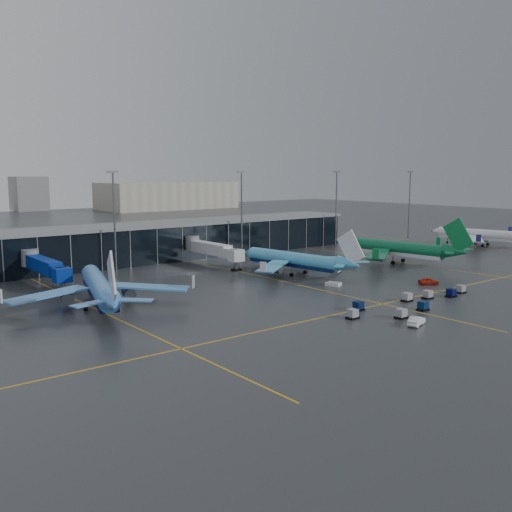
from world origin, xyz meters
TOP-DOWN VIEW (x-y plane):
  - ground at (0.00, 0.00)m, footprint 600.00×600.00m
  - terminal_pier at (0.00, 62.00)m, footprint 142.00×17.00m
  - jet_bridges at (-35.00, 42.99)m, footprint 94.00×27.50m
  - flood_masts at (5.00, 50.00)m, footprint 203.00×0.50m
  - distant_hangars at (49.94, 270.08)m, footprint 260.00×71.00m
  - taxi_lines at (10.00, 10.61)m, footprint 220.00×120.00m
  - airliner_arkefly at (-33.73, 16.67)m, footprint 45.24×48.55m
  - airliner_klm_near at (18.16, 19.84)m, footprint 37.88×41.88m
  - airliner_aer_lingus at (52.38, 16.32)m, footprint 42.46×46.75m
  - airliner_ba at (105.58, 20.65)m, footprint 41.12×44.82m
  - baggage_carts at (13.57, -19.21)m, footprint 35.94×9.97m
  - mobile_airstair at (15.53, 3.40)m, footprint 3.24×3.79m
  - service_van_red at (33.30, -9.15)m, footprint 4.95×4.02m
  - service_van_white at (2.23, -28.40)m, footprint 5.02×3.00m

SIDE VIEW (x-z plane):
  - ground at x=0.00m, z-range 0.00..0.00m
  - taxi_lines at x=10.00m, z-range 0.00..0.02m
  - baggage_carts at x=13.57m, z-range -0.09..1.61m
  - mobile_airstair at x=15.53m, z-range -0.95..2.49m
  - service_van_white at x=2.23m, z-range 0.00..1.56m
  - service_van_red at x=33.30m, z-range 0.00..1.59m
  - jet_bridges at x=-35.00m, z-range 0.95..8.15m
  - terminal_pier at x=0.00m, z-range 0.07..10.77m
  - airliner_klm_near at x=18.16m, z-range 0.00..11.67m
  - airliner_ba at x=105.58m, z-range 0.00..11.94m
  - airliner_arkefly at x=-33.73m, z-range 0.00..12.35m
  - airliner_aer_lingus at x=52.38m, z-range 0.00..12.85m
  - distant_hangars at x=49.94m, z-range -2.21..19.79m
  - flood_masts at x=5.00m, z-range 1.06..26.56m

